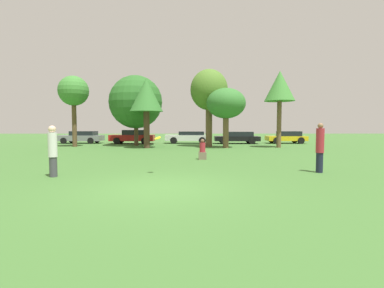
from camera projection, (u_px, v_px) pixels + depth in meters
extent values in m
plane|color=#3D6B2D|center=(159.00, 188.00, 7.80)|extent=(120.00, 120.00, 0.00)
cylinder|color=#3F3F47|center=(53.00, 167.00, 9.56)|extent=(0.25, 0.25, 0.68)
cylinder|color=silver|center=(53.00, 145.00, 9.51)|extent=(0.29, 0.29, 0.83)
sphere|color=beige|center=(52.00, 129.00, 9.48)|extent=(0.24, 0.24, 0.24)
cylinder|color=#191E33|center=(319.00, 163.00, 10.45)|extent=(0.24, 0.24, 0.74)
cylinder|color=#A52633|center=(320.00, 141.00, 10.40)|extent=(0.29, 0.29, 0.90)
sphere|color=#8C6647|center=(320.00, 126.00, 10.37)|extent=(0.20, 0.20, 0.20)
cylinder|color=yellow|center=(158.00, 138.00, 10.04)|extent=(0.25, 0.23, 0.15)
cube|color=#726651|center=(202.00, 156.00, 14.64)|extent=(0.40, 0.33, 0.38)
cylinder|color=#A52633|center=(202.00, 147.00, 14.62)|extent=(0.30, 0.30, 0.48)
sphere|color=brown|center=(202.00, 141.00, 14.60)|extent=(0.21, 0.21, 0.21)
cylinder|color=brown|center=(74.00, 123.00, 23.74)|extent=(0.37, 0.37, 3.99)
sphere|color=#3D7F33|center=(74.00, 91.00, 23.58)|extent=(2.47, 2.47, 2.47)
cylinder|color=#473323|center=(136.00, 131.00, 25.06)|extent=(0.38, 0.38, 2.57)
sphere|color=#286023|center=(136.00, 102.00, 24.91)|extent=(4.65, 4.65, 4.65)
cylinder|color=#473323|center=(147.00, 130.00, 22.26)|extent=(0.47, 0.47, 2.88)
cone|color=#33702D|center=(146.00, 95.00, 22.09)|extent=(2.59, 2.59, 2.59)
cylinder|color=brown|center=(209.00, 123.00, 23.90)|extent=(0.55, 0.55, 3.92)
ellipsoid|color=#4C7528|center=(209.00, 90.00, 23.73)|extent=(3.13, 3.13, 3.41)
cylinder|color=brown|center=(226.00, 131.00, 22.46)|extent=(0.46, 0.46, 2.68)
ellipsoid|color=#33702D|center=(226.00, 103.00, 22.33)|extent=(3.09, 3.09, 2.39)
cylinder|color=brown|center=(279.00, 124.00, 22.80)|extent=(0.36, 0.36, 3.74)
cone|color=#3D7F33|center=(280.00, 86.00, 22.61)|extent=(2.40, 2.40, 2.40)
cube|color=slate|center=(81.00, 138.00, 28.74)|extent=(4.36, 1.91, 0.56)
cube|color=black|center=(84.00, 133.00, 28.70)|extent=(2.41, 1.65, 0.42)
cylinder|color=black|center=(64.00, 141.00, 27.86)|extent=(0.61, 0.18, 0.61)
cylinder|color=black|center=(72.00, 140.00, 29.68)|extent=(0.61, 0.18, 0.61)
cylinder|color=black|center=(91.00, 141.00, 27.82)|extent=(0.61, 0.18, 0.61)
cylinder|color=black|center=(97.00, 140.00, 29.64)|extent=(0.61, 0.18, 0.61)
cube|color=red|center=(132.00, 138.00, 28.18)|extent=(4.37, 1.77, 0.60)
cube|color=black|center=(136.00, 132.00, 28.14)|extent=(2.41, 1.52, 0.49)
cylinder|color=black|center=(117.00, 141.00, 27.37)|extent=(0.65, 0.23, 0.65)
cylinder|color=black|center=(121.00, 140.00, 29.05)|extent=(0.65, 0.23, 0.65)
cylinder|color=black|center=(144.00, 141.00, 27.34)|extent=(0.65, 0.23, 0.65)
cylinder|color=black|center=(147.00, 140.00, 29.02)|extent=(0.65, 0.23, 0.65)
cube|color=silver|center=(188.00, 138.00, 28.70)|extent=(4.59, 1.78, 0.56)
cube|color=black|center=(191.00, 133.00, 28.67)|extent=(2.54, 1.54, 0.36)
cylinder|color=black|center=(174.00, 140.00, 27.89)|extent=(0.67, 0.22, 0.66)
cylinder|color=black|center=(175.00, 140.00, 29.57)|extent=(0.67, 0.22, 0.66)
cylinder|color=black|center=(202.00, 140.00, 27.85)|extent=(0.67, 0.22, 0.66)
cylinder|color=black|center=(202.00, 140.00, 29.54)|extent=(0.67, 0.22, 0.66)
cube|color=black|center=(236.00, 139.00, 28.21)|extent=(4.45, 1.98, 0.46)
cube|color=black|center=(240.00, 134.00, 28.18)|extent=(2.46, 1.71, 0.45)
cylinder|color=black|center=(224.00, 141.00, 27.29)|extent=(0.65, 0.22, 0.65)
cylinder|color=black|center=(222.00, 140.00, 29.18)|extent=(0.65, 0.22, 0.65)
cylinder|color=black|center=(252.00, 141.00, 27.26)|extent=(0.65, 0.22, 0.65)
cylinder|color=black|center=(248.00, 140.00, 29.15)|extent=(0.65, 0.22, 0.65)
cube|color=gold|center=(286.00, 138.00, 28.63)|extent=(3.89, 1.91, 0.47)
cube|color=black|center=(289.00, 134.00, 28.60)|extent=(2.15, 1.65, 0.48)
cylinder|color=black|center=(277.00, 141.00, 27.75)|extent=(0.65, 0.21, 0.65)
cylinder|color=black|center=(272.00, 140.00, 29.57)|extent=(0.65, 0.21, 0.65)
cylinder|color=black|center=(301.00, 141.00, 27.72)|extent=(0.65, 0.21, 0.65)
cylinder|color=black|center=(295.00, 140.00, 29.54)|extent=(0.65, 0.21, 0.65)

